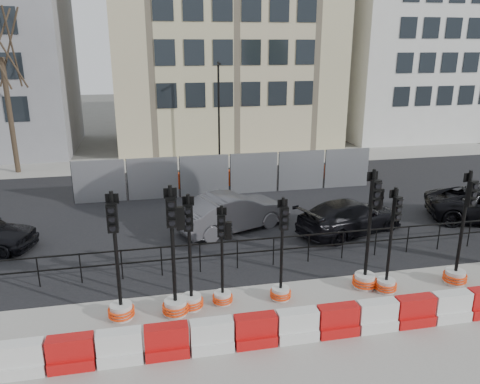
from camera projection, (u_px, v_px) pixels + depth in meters
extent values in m
plane|color=#51514C|center=(284.00, 283.00, 14.21)|extent=(120.00, 120.00, 0.00)
cube|color=gray|center=(320.00, 341.00, 11.41)|extent=(40.00, 6.00, 0.02)
cube|color=black|center=(238.00, 208.00, 20.74)|extent=(40.00, 14.00, 0.03)
cube|color=gray|center=(209.00, 161.00, 29.15)|extent=(40.00, 4.00, 0.02)
cube|color=#C0AE8C|center=(223.00, 13.00, 32.44)|extent=(15.00, 10.00, 18.00)
cube|color=silver|center=(416.00, 30.00, 35.66)|extent=(12.00, 9.00, 16.00)
cylinder|color=black|center=(38.00, 273.00, 13.78)|extent=(0.04, 0.04, 1.00)
cylinder|color=black|center=(81.00, 269.00, 14.01)|extent=(0.04, 0.04, 1.00)
cylinder|color=black|center=(122.00, 265.00, 14.25)|extent=(0.04, 0.04, 1.00)
cylinder|color=black|center=(162.00, 262.00, 14.48)|extent=(0.04, 0.04, 1.00)
cylinder|color=black|center=(200.00, 258.00, 14.72)|extent=(0.04, 0.04, 1.00)
cylinder|color=black|center=(237.00, 255.00, 14.95)|extent=(0.04, 0.04, 1.00)
cylinder|color=black|center=(273.00, 252.00, 15.18)|extent=(0.04, 0.04, 1.00)
cylinder|color=black|center=(309.00, 248.00, 15.42)|extent=(0.04, 0.04, 1.00)
cylinder|color=black|center=(343.00, 245.00, 15.65)|extent=(0.04, 0.04, 1.00)
cylinder|color=black|center=(376.00, 242.00, 15.89)|extent=(0.04, 0.04, 1.00)
cylinder|color=black|center=(408.00, 240.00, 16.12)|extent=(0.04, 0.04, 1.00)
cylinder|color=black|center=(439.00, 237.00, 16.35)|extent=(0.04, 0.04, 1.00)
cylinder|color=black|center=(469.00, 234.00, 16.59)|extent=(0.04, 0.04, 1.00)
cube|color=black|center=(274.00, 238.00, 15.04)|extent=(18.00, 0.04, 0.04)
cube|color=black|center=(274.00, 250.00, 15.17)|extent=(18.00, 0.04, 0.04)
cube|color=#97999F|center=(99.00, 182.00, 21.15)|extent=(2.30, 0.05, 2.00)
cylinder|color=black|center=(73.00, 183.00, 20.92)|extent=(0.05, 0.05, 2.00)
cube|color=#97999F|center=(153.00, 179.00, 21.61)|extent=(2.30, 0.05, 2.00)
cylinder|color=black|center=(128.00, 180.00, 21.39)|extent=(0.05, 0.05, 2.00)
cube|color=#97999F|center=(205.00, 176.00, 22.08)|extent=(2.30, 0.05, 2.00)
cylinder|color=black|center=(180.00, 177.00, 21.86)|extent=(0.05, 0.05, 2.00)
cube|color=#97999F|center=(254.00, 173.00, 22.55)|extent=(2.30, 0.05, 2.00)
cylinder|color=black|center=(230.00, 174.00, 22.33)|extent=(0.05, 0.05, 2.00)
cube|color=#97999F|center=(301.00, 171.00, 23.02)|extent=(2.30, 0.05, 2.00)
cylinder|color=black|center=(279.00, 172.00, 22.79)|extent=(0.05, 0.05, 2.00)
cube|color=#97999F|center=(347.00, 168.00, 23.48)|extent=(2.30, 0.05, 2.00)
cylinder|color=black|center=(325.00, 169.00, 23.26)|extent=(0.05, 0.05, 2.00)
cube|color=red|center=(145.00, 183.00, 23.12)|extent=(1.00, 0.40, 0.80)
cube|color=red|center=(185.00, 180.00, 23.51)|extent=(1.00, 0.40, 0.80)
cube|color=red|center=(224.00, 178.00, 23.90)|extent=(1.00, 0.40, 0.80)
cube|color=red|center=(262.00, 176.00, 24.29)|extent=(1.00, 0.40, 0.80)
cube|color=red|center=(299.00, 174.00, 24.68)|extent=(1.00, 0.40, 0.80)
cube|color=red|center=(334.00, 172.00, 25.07)|extent=(1.00, 0.40, 0.80)
cylinder|color=black|center=(219.00, 115.00, 27.41)|extent=(0.12, 0.12, 6.00)
cube|color=black|center=(219.00, 64.00, 26.31)|extent=(0.12, 0.50, 0.12)
cylinder|color=#473828|center=(10.00, 117.00, 25.60)|extent=(0.28, 0.28, 6.30)
cube|color=silver|center=(22.00, 369.00, 10.22)|extent=(1.00, 0.50, 0.30)
cube|color=silver|center=(20.00, 353.00, 10.10)|extent=(1.00, 0.35, 0.50)
cube|color=red|center=(72.00, 362.00, 10.43)|extent=(1.00, 0.50, 0.30)
cube|color=red|center=(70.00, 347.00, 10.31)|extent=(1.00, 0.35, 0.50)
cube|color=silver|center=(121.00, 356.00, 10.63)|extent=(1.00, 0.50, 0.30)
cube|color=silver|center=(119.00, 341.00, 10.51)|extent=(1.00, 0.35, 0.50)
cube|color=red|center=(167.00, 350.00, 10.84)|extent=(1.00, 0.50, 0.30)
cube|color=red|center=(166.00, 335.00, 10.72)|extent=(1.00, 0.35, 0.50)
cube|color=silver|center=(212.00, 345.00, 11.04)|extent=(1.00, 0.50, 0.30)
cube|color=silver|center=(212.00, 330.00, 10.92)|extent=(1.00, 0.35, 0.50)
cube|color=red|center=(255.00, 339.00, 11.25)|extent=(1.00, 0.50, 0.30)
cube|color=red|center=(255.00, 325.00, 11.13)|extent=(1.00, 0.35, 0.50)
cube|color=silver|center=(297.00, 334.00, 11.45)|extent=(1.00, 0.50, 0.30)
cube|color=silver|center=(297.00, 320.00, 11.33)|extent=(1.00, 0.35, 0.50)
cube|color=red|center=(337.00, 329.00, 11.66)|extent=(1.00, 0.50, 0.30)
cube|color=red|center=(338.00, 315.00, 11.54)|extent=(1.00, 0.35, 0.50)
cube|color=silver|center=(376.00, 324.00, 11.86)|extent=(1.00, 0.50, 0.30)
cube|color=silver|center=(377.00, 310.00, 11.74)|extent=(1.00, 0.35, 0.50)
cube|color=red|center=(413.00, 319.00, 12.07)|extent=(1.00, 0.50, 0.30)
cube|color=red|center=(415.00, 306.00, 11.95)|extent=(1.00, 0.35, 0.50)
cube|color=silver|center=(449.00, 315.00, 12.27)|extent=(1.00, 0.50, 0.30)
cube|color=silver|center=(451.00, 301.00, 12.15)|extent=(1.00, 0.35, 0.50)
cylinder|color=silver|center=(121.00, 311.00, 12.29)|extent=(0.58, 0.58, 0.43)
torus|color=#FF400D|center=(122.00, 314.00, 12.32)|extent=(0.70, 0.70, 0.05)
torus|color=#FF400D|center=(121.00, 311.00, 12.29)|extent=(0.70, 0.70, 0.05)
torus|color=#FF400D|center=(121.00, 309.00, 12.27)|extent=(0.70, 0.70, 0.05)
cylinder|color=black|center=(116.00, 252.00, 11.78)|extent=(0.10, 0.10, 3.22)
cube|color=black|center=(112.00, 218.00, 11.37)|extent=(0.27, 0.17, 0.75)
cylinder|color=black|center=(113.00, 228.00, 11.36)|extent=(0.16, 0.07, 0.16)
cylinder|color=black|center=(112.00, 219.00, 11.29)|extent=(0.16, 0.07, 0.16)
cylinder|color=black|center=(111.00, 210.00, 11.22)|extent=(0.16, 0.07, 0.16)
cube|color=black|center=(112.00, 199.00, 11.42)|extent=(0.32, 0.06, 0.26)
cylinder|color=silver|center=(176.00, 307.00, 12.48)|extent=(0.59, 0.59, 0.44)
torus|color=#FF400D|center=(176.00, 310.00, 12.51)|extent=(0.71, 0.71, 0.05)
torus|color=#FF400D|center=(176.00, 307.00, 12.48)|extent=(0.71, 0.71, 0.05)
torus|color=#FF400D|center=(175.00, 304.00, 12.45)|extent=(0.71, 0.71, 0.05)
cylinder|color=black|center=(173.00, 247.00, 11.95)|extent=(0.10, 0.10, 3.29)
cube|color=black|center=(171.00, 212.00, 11.53)|extent=(0.26, 0.16, 0.77)
cylinder|color=black|center=(172.00, 223.00, 11.52)|extent=(0.17, 0.06, 0.16)
cylinder|color=black|center=(172.00, 214.00, 11.45)|extent=(0.17, 0.06, 0.16)
cylinder|color=black|center=(171.00, 204.00, 11.38)|extent=(0.17, 0.06, 0.16)
cube|color=black|center=(170.00, 193.00, 11.59)|extent=(0.33, 0.04, 0.26)
cube|color=black|center=(180.00, 218.00, 11.76)|extent=(0.22, 0.14, 0.60)
cylinder|color=silver|center=(192.00, 302.00, 12.77)|extent=(0.54, 0.54, 0.40)
torus|color=#FF400D|center=(192.00, 305.00, 12.79)|extent=(0.65, 0.65, 0.05)
torus|color=#FF400D|center=(192.00, 302.00, 12.77)|extent=(0.65, 0.65, 0.05)
torus|color=#FF400D|center=(192.00, 300.00, 12.74)|extent=(0.65, 0.65, 0.05)
cylinder|color=black|center=(190.00, 248.00, 12.29)|extent=(0.09, 0.09, 3.00)
cube|color=black|center=(188.00, 218.00, 11.90)|extent=(0.26, 0.18, 0.70)
cylinder|color=black|center=(188.00, 227.00, 11.89)|extent=(0.16, 0.07, 0.15)
cylinder|color=black|center=(188.00, 219.00, 11.83)|extent=(0.16, 0.07, 0.15)
cylinder|color=black|center=(188.00, 211.00, 11.76)|extent=(0.16, 0.07, 0.15)
cube|color=black|center=(188.00, 201.00, 11.95)|extent=(0.30, 0.08, 0.24)
cylinder|color=silver|center=(223.00, 298.00, 13.03)|extent=(0.48, 0.48, 0.35)
torus|color=#FF400D|center=(223.00, 300.00, 13.05)|extent=(0.57, 0.57, 0.04)
torus|color=#FF400D|center=(223.00, 298.00, 13.03)|extent=(0.57, 0.57, 0.04)
torus|color=#FF400D|center=(223.00, 296.00, 13.01)|extent=(0.57, 0.57, 0.04)
cylinder|color=black|center=(222.00, 252.00, 12.61)|extent=(0.08, 0.08, 2.64)
cube|color=black|center=(221.00, 226.00, 12.27)|extent=(0.23, 0.17, 0.62)
cylinder|color=black|center=(221.00, 234.00, 12.26)|extent=(0.14, 0.07, 0.13)
cylinder|color=black|center=(221.00, 227.00, 12.20)|extent=(0.14, 0.07, 0.13)
cylinder|color=black|center=(221.00, 220.00, 12.14)|extent=(0.14, 0.07, 0.13)
cube|color=black|center=(222.00, 211.00, 12.31)|extent=(0.26, 0.09, 0.21)
cube|color=black|center=(228.00, 231.00, 12.42)|extent=(0.20, 0.15, 0.48)
cylinder|color=silver|center=(280.00, 293.00, 13.24)|extent=(0.50, 0.50, 0.37)
torus|color=#FF400D|center=(280.00, 296.00, 13.27)|extent=(0.60, 0.60, 0.05)
torus|color=#FF400D|center=(280.00, 293.00, 13.24)|extent=(0.60, 0.60, 0.05)
torus|color=#FF400D|center=(281.00, 291.00, 13.22)|extent=(0.60, 0.60, 0.05)
cylinder|color=black|center=(282.00, 246.00, 12.80)|extent=(0.08, 0.08, 2.78)
cube|color=black|center=(284.00, 218.00, 12.45)|extent=(0.22, 0.13, 0.65)
cylinder|color=black|center=(285.00, 227.00, 12.44)|extent=(0.14, 0.05, 0.14)
cylinder|color=black|center=(285.00, 219.00, 12.38)|extent=(0.14, 0.05, 0.14)
cylinder|color=black|center=(285.00, 212.00, 12.31)|extent=(0.14, 0.05, 0.14)
cube|color=black|center=(282.00, 203.00, 12.49)|extent=(0.28, 0.03, 0.22)
cylinder|color=silver|center=(364.00, 281.00, 13.87)|extent=(0.60, 0.60, 0.44)
torus|color=#FF400D|center=(364.00, 284.00, 13.89)|extent=(0.72, 0.72, 0.06)
torus|color=#FF400D|center=(364.00, 281.00, 13.87)|extent=(0.72, 0.72, 0.06)
torus|color=#FF400D|center=(365.00, 278.00, 13.84)|extent=(0.72, 0.72, 0.06)
cylinder|color=black|center=(369.00, 225.00, 13.33)|extent=(0.10, 0.10, 3.32)
cube|color=black|center=(375.00, 193.00, 12.91)|extent=(0.28, 0.18, 0.78)
cylinder|color=black|center=(376.00, 203.00, 12.90)|extent=(0.17, 0.07, 0.17)
cylinder|color=black|center=(377.00, 194.00, 12.83)|extent=(0.17, 0.07, 0.17)
cylinder|color=black|center=(378.00, 186.00, 12.76)|extent=(0.17, 0.07, 0.17)
cube|color=black|center=(372.00, 176.00, 12.96)|extent=(0.33, 0.07, 0.27)
cube|color=black|center=(379.00, 199.00, 13.16)|extent=(0.24, 0.17, 0.61)
cylinder|color=silver|center=(386.00, 285.00, 13.67)|extent=(0.52, 0.52, 0.39)
torus|color=#FF400D|center=(385.00, 288.00, 13.69)|extent=(0.63, 0.63, 0.05)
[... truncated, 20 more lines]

